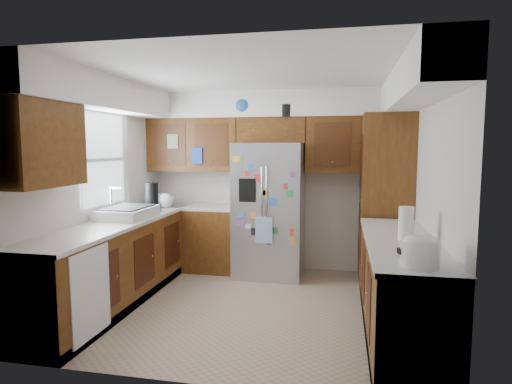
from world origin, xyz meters
The scene contains 12 objects.
floor centered at (0.00, 0.00, 0.00)m, with size 3.60×3.60×0.00m, color tan.
room_shell centered at (-0.11, 0.36, 1.82)m, with size 3.64×3.24×2.52m.
left_counter_run centered at (-1.36, 0.03, 0.43)m, with size 1.36×3.20×0.92m.
right_counter_run centered at (1.50, -0.47, 0.42)m, with size 0.63×2.25×0.92m.
pantry centered at (1.50, 1.15, 1.07)m, with size 0.60×0.90×2.15m, color #44260D.
fridge centered at (0.00, 1.20, 0.90)m, with size 0.90×0.79×1.80m.
bridge_cabinet centered at (0.00, 1.43, 1.98)m, with size 0.96×0.34×0.35m, color #44260D.
fridge_top_items centered at (-0.14, 1.35, 2.29)m, with size 0.89×0.31×0.31m.
sink_assembly centered at (-1.50, 0.10, 0.99)m, with size 0.52×0.70×0.37m.
left_counter_clutter centered at (-1.44, 0.80, 1.05)m, with size 0.33×0.87×0.38m.
rice_cooker centered at (1.50, -1.38, 1.04)m, with size 0.28×0.26×0.23m.
paper_towel centered at (1.53, -0.50, 1.07)m, with size 0.13×0.13×0.30m, color white.
Camera 1 is at (0.96, -4.45, 1.75)m, focal length 30.00 mm.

